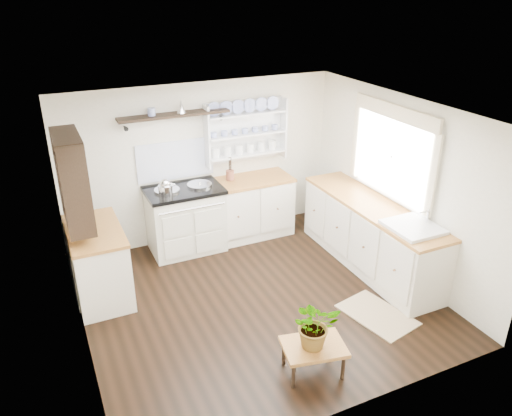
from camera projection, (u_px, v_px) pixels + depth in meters
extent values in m
cube|color=black|center=(258.00, 299.00, 6.10)|extent=(4.00, 3.80, 0.01)
cube|color=beige|center=(202.00, 163.00, 7.18)|extent=(4.00, 0.02, 2.30)
cube|color=beige|center=(399.00, 186.00, 6.38)|extent=(0.02, 3.80, 2.30)
cube|color=beige|center=(72.00, 251.00, 4.85)|extent=(0.02, 3.80, 2.30)
cube|color=white|center=(258.00, 113.00, 5.14)|extent=(4.00, 3.80, 0.01)
cube|color=white|center=(392.00, 157.00, 6.34)|extent=(0.04, 1.40, 1.00)
cube|color=white|center=(391.00, 157.00, 6.34)|extent=(0.02, 1.50, 1.10)
cube|color=#FDF9CA|center=(395.00, 112.00, 6.09)|extent=(0.04, 1.55, 0.18)
cube|color=beige|center=(186.00, 221.00, 7.06)|extent=(1.01, 0.66, 0.89)
cube|color=black|center=(184.00, 190.00, 6.86)|extent=(1.05, 0.70, 0.05)
cylinder|color=silver|center=(167.00, 190.00, 6.75)|extent=(0.34, 0.34, 0.03)
cylinder|color=silver|center=(200.00, 185.00, 6.93)|extent=(0.34, 0.34, 0.03)
cylinder|color=silver|center=(193.00, 209.00, 6.61)|extent=(0.91, 0.02, 0.02)
cube|color=beige|center=(249.00, 208.00, 7.46)|extent=(1.25, 0.60, 0.88)
cube|color=brown|center=(249.00, 180.00, 7.28)|extent=(1.27, 0.63, 0.04)
cube|color=beige|center=(370.00, 236.00, 6.65)|extent=(0.60, 2.40, 0.88)
cube|color=brown|center=(373.00, 206.00, 6.46)|extent=(0.62, 2.43, 0.04)
cube|color=white|center=(412.00, 236.00, 5.88)|extent=(0.55, 0.60, 0.28)
cylinder|color=silver|center=(427.00, 218.00, 5.87)|extent=(0.02, 0.02, 0.22)
cube|color=beige|center=(99.00, 263.00, 6.01)|extent=(0.60, 1.10, 0.88)
cube|color=brown|center=(94.00, 231.00, 5.82)|extent=(0.62, 1.13, 0.04)
cube|color=white|center=(244.00, 131.00, 7.25)|extent=(1.20, 0.03, 0.90)
cube|color=white|center=(246.00, 132.00, 7.17)|extent=(1.20, 0.22, 0.02)
cylinder|color=navy|center=(246.00, 114.00, 7.07)|extent=(0.20, 0.02, 0.20)
cube|color=black|center=(174.00, 115.00, 6.60)|extent=(1.50, 0.24, 0.04)
cone|color=black|center=(125.00, 127.00, 6.46)|extent=(0.06, 0.20, 0.06)
cone|color=black|center=(218.00, 117.00, 6.95)|extent=(0.06, 0.20, 0.06)
cube|color=black|center=(72.00, 179.00, 5.49)|extent=(0.28, 0.80, 1.05)
cylinder|color=brown|center=(230.00, 175.00, 7.20)|extent=(0.12, 0.12, 0.14)
cube|color=brown|center=(314.00, 347.00, 4.85)|extent=(0.68, 0.54, 0.04)
cylinder|color=black|center=(293.00, 376.00, 4.72)|extent=(0.04, 0.04, 0.29)
cylinder|color=black|center=(284.00, 353.00, 5.01)|extent=(0.04, 0.04, 0.29)
cylinder|color=black|center=(343.00, 367.00, 4.82)|extent=(0.04, 0.04, 0.29)
cylinder|color=black|center=(331.00, 345.00, 5.11)|extent=(0.04, 0.04, 0.29)
imported|color=#3F7233|center=(315.00, 325.00, 4.73)|extent=(0.51, 0.47, 0.49)
cube|color=#A0865D|center=(377.00, 315.00, 5.79)|extent=(0.72, 0.95, 0.02)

